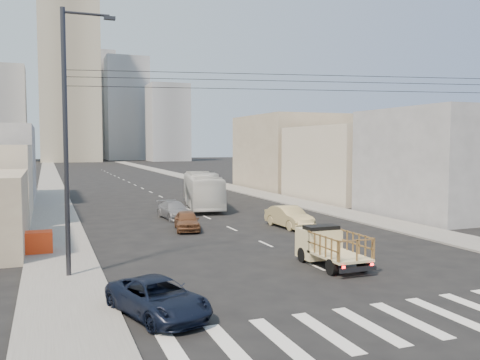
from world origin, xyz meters
TOP-DOWN VIEW (x-y plane):
  - ground at (0.00, 0.00)m, footprint 420.00×420.00m
  - sidewalk_left at (-11.75, 70.00)m, footprint 3.50×180.00m
  - sidewalk_right at (11.75, 70.00)m, footprint 3.50×180.00m
  - crosswalk at (0.02, -6.00)m, footprint 18.59×3.80m
  - lane_dashes at (0.00, 53.00)m, footprint 0.15×104.00m
  - flatbed_pickup at (0.69, 1.73)m, footprint 1.95×4.41m
  - navy_pickup at (-8.79, -2.52)m, footprint 3.47×5.12m
  - city_bus at (1.60, 26.53)m, footprint 5.01×12.29m
  - sedan_brown at (-3.19, 14.48)m, footprint 2.31×4.26m
  - sedan_tan at (4.05, 12.97)m, footprint 1.97×4.81m
  - sedan_grey at (-2.66, 20.36)m, footprint 2.30×4.87m
  - streetlamp_left at (-11.39, 4.00)m, footprint 2.36×0.25m
  - overhead_wires at (0.00, 1.50)m, footprint 23.01×5.02m
  - crate_stack at (-13.00, 9.79)m, footprint 1.80×1.20m
  - bldg_right_near at (19.00, 14.00)m, footprint 10.00×12.00m
  - bldg_right_mid at (19.50, 28.00)m, footprint 11.00×14.00m
  - bldg_right_far at (20.00, 44.00)m, footprint 12.00×16.00m
  - high_rise_tower at (-4.00, 170.00)m, footprint 20.00×20.00m
  - midrise_ne at (18.00, 185.00)m, footprint 16.00×16.00m
  - midrise_nw at (-26.00, 180.00)m, footprint 15.00×15.00m
  - midrise_back at (6.00, 200.00)m, footprint 18.00×18.00m
  - midrise_east at (30.00, 165.00)m, footprint 14.00×14.00m

SIDE VIEW (x-z plane):
  - ground at x=0.00m, z-range 0.00..0.00m
  - lane_dashes at x=0.00m, z-range 0.00..0.01m
  - crosswalk at x=0.02m, z-range 0.00..0.01m
  - sidewalk_left at x=-11.75m, z-range 0.00..0.12m
  - sidewalk_right at x=11.75m, z-range 0.00..0.12m
  - navy_pickup at x=-8.79m, z-range 0.00..1.30m
  - sedan_grey at x=-2.66m, z-range 0.00..1.37m
  - sedan_brown at x=-3.19m, z-range 0.00..1.37m
  - crate_stack at x=-13.00m, z-range 0.12..1.26m
  - sedan_tan at x=4.05m, z-range 0.00..1.55m
  - flatbed_pickup at x=0.69m, z-range 0.14..2.04m
  - city_bus at x=1.60m, z-range 0.00..3.34m
  - bldg_right_mid at x=19.50m, z-range 0.00..8.00m
  - bldg_right_near at x=19.00m, z-range 0.00..9.00m
  - bldg_right_far at x=20.00m, z-range 0.00..10.00m
  - streetlamp_left at x=-11.39m, z-range 0.44..12.44m
  - overhead_wires at x=0.00m, z-range 8.60..9.33m
  - midrise_east at x=30.00m, z-range 0.00..28.00m
  - midrise_nw at x=-26.00m, z-range 0.00..34.00m
  - midrise_ne at x=18.00m, z-range 0.00..40.00m
  - midrise_back at x=6.00m, z-range 0.00..44.00m
  - high_rise_tower at x=-4.00m, z-range 0.00..60.00m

